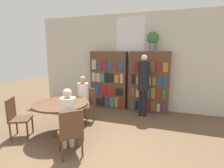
{
  "coord_description": "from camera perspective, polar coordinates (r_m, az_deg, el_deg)",
  "views": [
    {
      "loc": [
        1.28,
        -2.19,
        1.85
      ],
      "look_at": [
        -0.09,
        1.82,
        1.05
      ],
      "focal_mm": 28.0,
      "sensor_mm": 36.0,
      "label": 1
    }
  ],
  "objects": [
    {
      "name": "librarian_standing",
      "position": [
        4.95,
        10.3,
        1.53
      ],
      "size": [
        0.31,
        0.58,
        1.75
      ],
      "color": "black",
      "rests_on": "ground_plane"
    },
    {
      "name": "seated_reader_left",
      "position": [
        4.55,
        -9.67,
        -4.08
      ],
      "size": [
        0.33,
        0.4,
        1.23
      ],
      "rotation": [
        0.0,
        0.0,
        -3.31
      ],
      "color": "beige",
      "rests_on": "ground_plane"
    },
    {
      "name": "chair_left_side",
      "position": [
        4.74,
        -8.26,
        -6.15
      ],
      "size": [
        0.46,
        0.46,
        0.88
      ],
      "rotation": [
        0.0,
        0.0,
        -3.31
      ],
      "color": "brown",
      "rests_on": "ground_plane"
    },
    {
      "name": "bookshelf_left",
      "position": [
        5.75,
        -1.01,
        1.37
      ],
      "size": [
        1.19,
        0.34,
        1.84
      ],
      "color": "brown",
      "rests_on": "ground_plane"
    },
    {
      "name": "wall_back",
      "position": [
        5.68,
        5.93,
        7.17
      ],
      "size": [
        6.4,
        0.07,
        3.0
      ],
      "color": "beige",
      "rests_on": "ground_plane"
    },
    {
      "name": "reading_table",
      "position": [
        4.03,
        -16.29,
        -7.59
      ],
      "size": [
        1.19,
        1.19,
        0.74
      ],
      "color": "brown",
      "rests_on": "ground_plane"
    },
    {
      "name": "flower_vase",
      "position": [
        5.38,
        13.17,
        14.09
      ],
      "size": [
        0.35,
        0.35,
        0.56
      ],
      "color": "slate",
      "rests_on": "bookshelf_right"
    },
    {
      "name": "seated_reader_right",
      "position": [
        3.31,
        -14.16,
        -10.3
      ],
      "size": [
        0.42,
        0.42,
        1.21
      ],
      "rotation": [
        0.0,
        0.0,
        0.78
      ],
      "color": "silver",
      "rests_on": "ground_plane"
    },
    {
      "name": "bookshelf_right",
      "position": [
        5.45,
        12.07,
        0.61
      ],
      "size": [
        1.19,
        0.34,
        1.84
      ],
      "color": "brown",
      "rests_on": "ground_plane"
    },
    {
      "name": "chair_far_side",
      "position": [
        3.22,
        -13.33,
        -14.68
      ],
      "size": [
        0.57,
        0.57,
        0.88
      ],
      "rotation": [
        0.0,
        0.0,
        0.78
      ],
      "color": "brown",
      "rests_on": "ground_plane"
    },
    {
      "name": "open_book_on_table",
      "position": [
        4.05,
        -14.4,
        -5.35
      ],
      "size": [
        0.24,
        0.18,
        0.03
      ],
      "color": "silver",
      "rests_on": "reading_table"
    },
    {
      "name": "chair_near_camera",
      "position": [
        4.32,
        -28.67,
        -9.11
      ],
      "size": [
        0.54,
        0.54,
        0.88
      ],
      "rotation": [
        0.0,
        0.0,
        -1.11
      ],
      "color": "brown",
      "rests_on": "ground_plane"
    }
  ]
}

